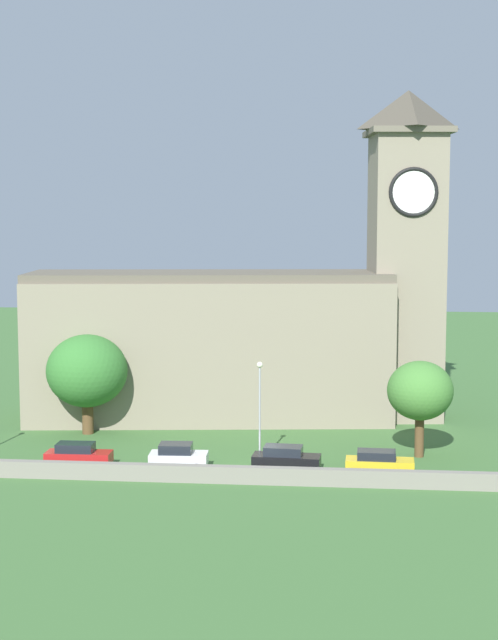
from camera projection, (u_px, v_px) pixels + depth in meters
name	position (u px, v px, depth m)	size (l,w,h in m)	color
ground_plane	(276.00, 425.00, 82.36)	(200.00, 200.00, 0.00)	#3D6633
church	(252.00, 326.00, 84.41)	(37.10, 13.25, 28.55)	gray
quay_barrier	(257.00, 475.00, 64.24)	(57.60, 0.70, 1.16)	gray
car_red	(78.00, 455.00, 68.53)	(4.70, 2.13, 1.73)	red
car_white	(178.00, 456.00, 67.88)	(4.16, 2.43, 1.85)	silver
car_black	(286.00, 458.00, 67.53)	(4.85, 2.38, 1.75)	black
car_yellow	(379.00, 462.00, 66.61)	(4.76, 2.22, 1.66)	gold
streetlamp_west_mid	(260.00, 397.00, 68.92)	(0.44, 0.44, 7.46)	#9EA0A5
tree_riverside_east	(87.00, 371.00, 78.52)	(6.62, 6.62, 8.21)	brown
tree_churchyard	(420.00, 391.00, 70.96)	(4.88, 4.88, 7.19)	brown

